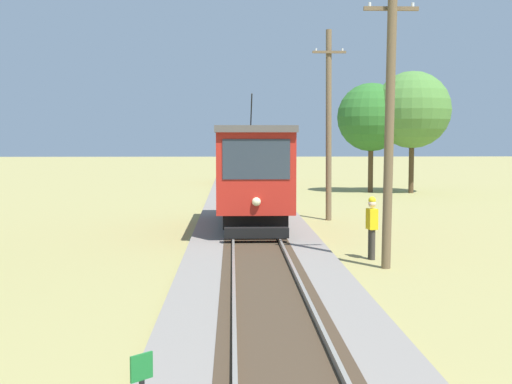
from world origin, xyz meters
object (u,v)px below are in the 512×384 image
object	(u,v)px
freight_car	(242,163)
tree_left_far	(371,117)
track_worker	(372,225)
tree_left_near	(412,110)
utility_pole_mid	(329,123)
utility_pole_near_tram	(390,119)
red_tram	(253,172)

from	to	relation	value
freight_car	tree_left_far	xyz separation A→B (m)	(8.05, -9.78, 3.20)
track_worker	tree_left_near	size ratio (longest dim) A/B	0.23
track_worker	utility_pole_mid	bearing A→B (deg)	-98.72
utility_pole_near_tram	tree_left_near	bearing A→B (deg)	74.29
red_tram	tree_left_near	bearing A→B (deg)	59.55
red_tram	track_worker	distance (m)	7.09
red_tram	tree_left_near	xyz separation A→B (m)	(10.49, 17.84, 3.01)
freight_car	track_worker	world-z (taller)	freight_car
tree_left_near	utility_pole_mid	bearing A→B (deg)	-116.76
track_worker	freight_car	bearing A→B (deg)	-92.83
utility_pole_near_tram	tree_left_far	distance (m)	26.73
tree_left_near	tree_left_far	size ratio (longest dim) A/B	1.10
red_tram	track_worker	bearing A→B (deg)	-62.93
utility_pole_mid	tree_left_far	xyz separation A→B (m)	(4.77, 14.96, 0.69)
red_tram	tree_left_far	xyz separation A→B (m)	(8.05, 18.51, 2.56)
utility_pole_mid	tree_left_far	bearing A→B (deg)	72.33
red_tram	utility_pole_near_tram	xyz separation A→B (m)	(3.28, -7.78, 1.71)
utility_pole_mid	red_tram	bearing A→B (deg)	-132.78
red_tram	utility_pole_near_tram	bearing A→B (deg)	-67.11
utility_pole_near_tram	tree_left_near	xyz separation A→B (m)	(7.20, 25.62, 1.30)
tree_left_far	red_tram	bearing A→B (deg)	-113.51
utility_pole_mid	tree_left_far	distance (m)	15.72
freight_car	utility_pole_near_tram	size ratio (longest dim) A/B	0.68
red_tram	track_worker	world-z (taller)	red_tram
red_tram	utility_pole_mid	bearing A→B (deg)	47.22
freight_car	utility_pole_near_tram	xyz separation A→B (m)	(3.29, -36.07, 2.34)
freight_car	track_worker	size ratio (longest dim) A/B	2.91
red_tram	utility_pole_mid	distance (m)	5.19
freight_car	track_worker	xyz separation A→B (m)	(3.18, -34.51, -0.57)
red_tram	utility_pole_mid	world-z (taller)	utility_pole_mid
tree_left_far	tree_left_near	bearing A→B (deg)	-15.39
utility_pole_mid	track_worker	size ratio (longest dim) A/B	4.45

